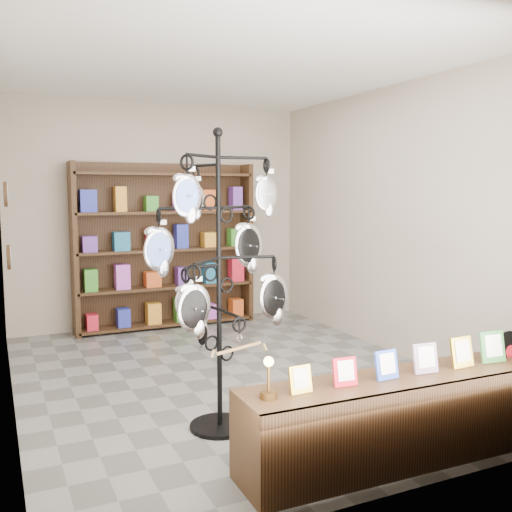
# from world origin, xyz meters

# --- Properties ---
(ground) EXTENTS (5.00, 5.00, 0.00)m
(ground) POSITION_xyz_m (0.00, 0.00, 0.00)
(ground) COLOR slate
(ground) RESTS_ON ground
(room_envelope) EXTENTS (5.00, 5.00, 5.00)m
(room_envelope) POSITION_xyz_m (0.00, 0.00, 1.85)
(room_envelope) COLOR #AE9E8C
(room_envelope) RESTS_ON ground
(display_tree) EXTENTS (1.20, 1.18, 2.30)m
(display_tree) POSITION_xyz_m (-0.57, -1.14, 1.33)
(display_tree) COLOR black
(display_tree) RESTS_ON ground
(front_shelf) EXTENTS (2.39, 0.53, 0.84)m
(front_shelf) POSITION_xyz_m (0.40, -2.15, 0.30)
(front_shelf) COLOR black
(front_shelf) RESTS_ON ground
(back_shelving) EXTENTS (2.42, 0.36, 2.20)m
(back_shelving) POSITION_xyz_m (0.00, 2.30, 1.03)
(back_shelving) COLOR black
(back_shelving) RESTS_ON ground
(wall_clocks) EXTENTS (0.03, 0.24, 0.84)m
(wall_clocks) POSITION_xyz_m (-1.97, 0.80, 1.50)
(wall_clocks) COLOR black
(wall_clocks) RESTS_ON ground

